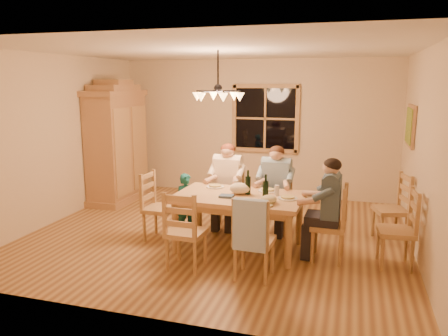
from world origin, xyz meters
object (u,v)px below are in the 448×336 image
(adult_slate_man, at_px, (330,197))
(chandelier, at_px, (218,95))
(chair_near_left, at_px, (186,244))
(chair_far_left, at_px, (228,209))
(chair_spare_back, at_px, (389,220))
(chair_far_right, at_px, (275,213))
(chair_near_right, at_px, (254,253))
(wine_bottle_b, at_px, (266,187))
(dining_table, at_px, (239,202))
(adult_plaid_man, at_px, (276,179))
(child, at_px, (187,203))
(chair_end_right, at_px, (328,237))
(adult_woman, at_px, (228,175))
(wine_bottle_a, at_px, (248,182))
(armoire, at_px, (117,146))
(chair_end_left, at_px, (160,219))
(chair_spare_front, at_px, (395,243))

(adult_slate_man, bearing_deg, chandelier, 73.87)
(chair_near_left, bearing_deg, chair_far_left, 90.00)
(chair_spare_back, bearing_deg, chair_far_right, 77.46)
(chair_near_right, bearing_deg, adult_slate_man, 46.74)
(wine_bottle_b, bearing_deg, chair_near_left, -140.92)
(dining_table, xyz_separation_m, chair_near_right, (0.40, -0.83, -0.35))
(chair_near_right, xyz_separation_m, adult_slate_man, (0.79, 0.78, 0.54))
(chandelier, xyz_separation_m, chair_near_right, (0.85, -1.32, -1.77))
(adult_plaid_man, xyz_separation_m, child, (-1.29, -0.40, -0.38))
(chair_far_left, height_order, chair_end_right, same)
(chair_far_right, xyz_separation_m, adult_woman, (-0.76, 0.03, 0.54))
(adult_plaid_man, bearing_deg, adult_slate_man, 136.64)
(chair_far_right, bearing_deg, dining_table, 67.62)
(chandelier, height_order, chair_far_right, chandelier)
(chair_near_right, distance_m, chair_end_right, 1.11)
(wine_bottle_a, bearing_deg, chandelier, 143.23)
(chandelier, distance_m, armoire, 2.93)
(chair_near_left, xyz_separation_m, adult_woman, (0.06, 1.62, 0.54))
(chandelier, relative_size, wine_bottle_b, 2.33)
(chair_far_right, bearing_deg, chair_end_left, 27.98)
(armoire, xyz_separation_m, child, (1.95, -1.38, -0.60))
(adult_slate_man, relative_size, chair_spare_front, 0.88)
(child, bearing_deg, adult_woman, 2.51)
(chair_end_right, bearing_deg, wine_bottle_b, 97.07)
(child, bearing_deg, dining_table, -60.05)
(dining_table, xyz_separation_m, adult_slate_man, (1.19, -0.04, 0.18))
(dining_table, height_order, chair_end_left, chair_end_left)
(chair_spare_front, bearing_deg, adult_plaid_man, 58.27)
(chair_end_left, bearing_deg, chandelier, 123.40)
(chandelier, xyz_separation_m, adult_plaid_man, (0.81, 0.30, -1.24))
(adult_woman, distance_m, chair_spare_back, 2.46)
(chandelier, height_order, dining_table, chandelier)
(child, bearing_deg, wine_bottle_a, -53.74)
(adult_woman, bearing_deg, chair_near_right, 117.90)
(chair_end_left, height_order, chair_spare_front, same)
(armoire, height_order, chair_far_right, armoire)
(adult_woman, height_order, chair_spare_back, adult_woman)
(chair_near_left, bearing_deg, dining_table, 62.10)
(dining_table, bearing_deg, chair_near_left, -119.88)
(chair_near_left, relative_size, chair_end_right, 1.00)
(adult_woman, bearing_deg, wine_bottle_b, 131.85)
(chair_far_right, height_order, wine_bottle_a, wine_bottle_a)
(chair_end_left, xyz_separation_m, wine_bottle_b, (1.58, -0.15, 0.62))
(chair_end_left, height_order, adult_slate_man, adult_slate_man)
(chair_near_right, relative_size, chair_spare_front, 1.00)
(chair_near_right, xyz_separation_m, adult_woman, (-0.80, 1.65, 0.54))
(chandelier, xyz_separation_m, chair_end_right, (1.64, -0.54, -1.77))
(chair_far_left, height_order, adult_plaid_man, adult_plaid_man)
(dining_table, height_order, chair_end_right, chair_end_right)
(armoire, height_order, adult_slate_man, armoire)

